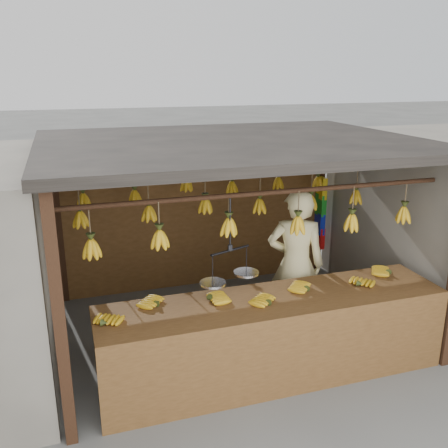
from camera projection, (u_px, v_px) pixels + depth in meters
name	position (u px, v px, depth m)	size (l,w,h in m)	color
ground	(231.00, 327.00, 6.38)	(80.00, 80.00, 0.00)	#5B5B57
stall	(223.00, 171.00, 6.10)	(4.30, 3.30, 2.40)	black
counter	(278.00, 320.00, 5.08)	(3.69, 0.83, 0.96)	brown
hanging_bananas	(232.00, 206.00, 5.92)	(3.61, 2.23, 0.39)	gold
balance_scale	(230.00, 273.00, 5.01)	(0.66, 0.40, 0.87)	black
vendor	(295.00, 265.00, 5.95)	(0.68, 0.44, 1.86)	beige
bag_bundles	(320.00, 213.00, 7.89)	(0.08, 0.26, 1.15)	yellow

